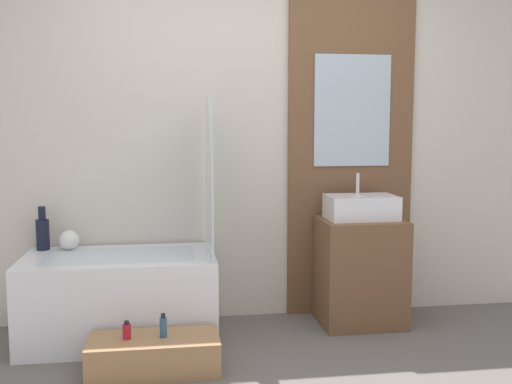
{
  "coord_description": "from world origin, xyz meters",
  "views": [
    {
      "loc": [
        -0.56,
        -2.65,
        1.41
      ],
      "look_at": [
        -0.06,
        0.71,
        1.01
      ],
      "focal_mm": 42.0,
      "sensor_mm": 36.0,
      "label": 1
    }
  ],
  "objects_px": {
    "wooden_step_bench": "(154,354)",
    "sink": "(361,207)",
    "vase_round_light": "(69,240)",
    "bottle_soap_primary": "(127,331)",
    "bathtub": "(120,297)",
    "vase_tall_dark": "(43,232)",
    "bottle_soap_secondary": "(163,327)"
  },
  "relations": [
    {
      "from": "wooden_step_bench",
      "to": "sink",
      "type": "xyz_separation_m",
      "value": [
        1.41,
        0.63,
        0.72
      ]
    },
    {
      "from": "vase_round_light",
      "to": "bottle_soap_primary",
      "type": "xyz_separation_m",
      "value": [
        0.42,
        -0.77,
        -0.38
      ]
    },
    {
      "from": "bathtub",
      "to": "sink",
      "type": "relative_size",
      "value": 2.58
    },
    {
      "from": "bathtub",
      "to": "sink",
      "type": "height_order",
      "value": "sink"
    },
    {
      "from": "wooden_step_bench",
      "to": "vase_round_light",
      "type": "relative_size",
      "value": 5.57
    },
    {
      "from": "bathtub",
      "to": "vase_round_light",
      "type": "relative_size",
      "value": 9.22
    },
    {
      "from": "vase_round_light",
      "to": "vase_tall_dark",
      "type": "bearing_deg",
      "value": 172.39
    },
    {
      "from": "bathtub",
      "to": "bottle_soap_secondary",
      "type": "xyz_separation_m",
      "value": [
        0.28,
        -0.55,
        -0.02
      ]
    },
    {
      "from": "sink",
      "to": "wooden_step_bench",
      "type": "bearing_deg",
      "value": -155.96
    },
    {
      "from": "bottle_soap_primary",
      "to": "bottle_soap_secondary",
      "type": "distance_m",
      "value": 0.2
    },
    {
      "from": "bathtub",
      "to": "bottle_soap_secondary",
      "type": "relative_size",
      "value": 8.92
    },
    {
      "from": "sink",
      "to": "bottle_soap_primary",
      "type": "distance_m",
      "value": 1.77
    },
    {
      "from": "wooden_step_bench",
      "to": "vase_round_light",
      "type": "distance_m",
      "value": 1.09
    },
    {
      "from": "bathtub",
      "to": "vase_tall_dark",
      "type": "relative_size",
      "value": 4.17
    },
    {
      "from": "wooden_step_bench",
      "to": "vase_tall_dark",
      "type": "xyz_separation_m",
      "value": [
        -0.74,
        0.8,
        0.57
      ]
    },
    {
      "from": "sink",
      "to": "vase_tall_dark",
      "type": "xyz_separation_m",
      "value": [
        -2.15,
        0.17,
        -0.15
      ]
    },
    {
      "from": "vase_tall_dark",
      "to": "bottle_soap_primary",
      "type": "height_order",
      "value": "vase_tall_dark"
    },
    {
      "from": "wooden_step_bench",
      "to": "sink",
      "type": "bearing_deg",
      "value": 24.04
    },
    {
      "from": "bathtub",
      "to": "bottle_soap_primary",
      "type": "xyz_separation_m",
      "value": [
        0.07,
        -0.55,
        -0.03
      ]
    },
    {
      "from": "bottle_soap_primary",
      "to": "bottle_soap_secondary",
      "type": "xyz_separation_m",
      "value": [
        0.2,
        0.0,
        0.01
      ]
    },
    {
      "from": "vase_round_light",
      "to": "sink",
      "type": "bearing_deg",
      "value": -4.16
    },
    {
      "from": "wooden_step_bench",
      "to": "bottle_soap_primary",
      "type": "relative_size",
      "value": 7.13
    },
    {
      "from": "vase_tall_dark",
      "to": "bottle_soap_primary",
      "type": "distance_m",
      "value": 1.08
    },
    {
      "from": "vase_round_light",
      "to": "bottle_soap_secondary",
      "type": "distance_m",
      "value": 1.05
    },
    {
      "from": "vase_round_light",
      "to": "bottle_soap_secondary",
      "type": "xyz_separation_m",
      "value": [
        0.62,
        -0.77,
        -0.36
      ]
    },
    {
      "from": "vase_tall_dark",
      "to": "vase_round_light",
      "type": "bearing_deg",
      "value": -7.61
    },
    {
      "from": "vase_tall_dark",
      "to": "vase_round_light",
      "type": "xyz_separation_m",
      "value": [
        0.17,
        -0.02,
        -0.05
      ]
    },
    {
      "from": "wooden_step_bench",
      "to": "bottle_soap_secondary",
      "type": "distance_m",
      "value": 0.17
    },
    {
      "from": "sink",
      "to": "vase_tall_dark",
      "type": "distance_m",
      "value": 2.16
    },
    {
      "from": "bottle_soap_primary",
      "to": "bottle_soap_secondary",
      "type": "relative_size",
      "value": 0.76
    },
    {
      "from": "sink",
      "to": "vase_tall_dark",
      "type": "height_order",
      "value": "sink"
    },
    {
      "from": "vase_tall_dark",
      "to": "bottle_soap_primary",
      "type": "xyz_separation_m",
      "value": [
        0.59,
        -0.8,
        -0.43
      ]
    }
  ]
}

